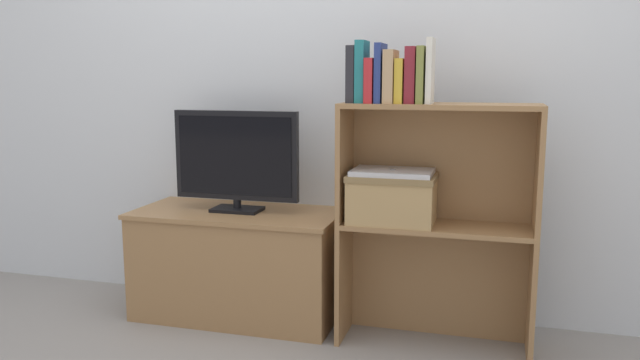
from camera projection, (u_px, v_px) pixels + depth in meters
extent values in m
plane|color=gray|center=(311.00, 344.00, 2.60)|extent=(16.00, 16.00, 0.00)
cube|color=silver|center=(340.00, 54.00, 2.85)|extent=(10.00, 0.05, 2.40)
cube|color=olive|center=(239.00, 265.00, 2.88)|extent=(0.92, 0.44, 0.48)
cube|color=olive|center=(237.00, 213.00, 2.84)|extent=(0.94, 0.46, 0.02)
cube|color=black|center=(237.00, 209.00, 2.83)|extent=(0.22, 0.14, 0.01)
cylinder|color=black|center=(237.00, 203.00, 2.83)|extent=(0.04, 0.04, 0.04)
cube|color=black|center=(236.00, 155.00, 2.79)|extent=(0.58, 0.04, 0.40)
cube|color=black|center=(234.00, 156.00, 2.78)|extent=(0.54, 0.00, 0.35)
cube|color=olive|center=(344.00, 277.00, 2.65)|extent=(0.02, 0.27, 0.51)
cube|color=olive|center=(532.00, 294.00, 2.45)|extent=(0.02, 0.27, 0.51)
cube|color=olive|center=(437.00, 276.00, 2.67)|extent=(0.74, 0.02, 0.51)
cube|color=olive|center=(436.00, 227.00, 2.51)|extent=(0.74, 0.27, 0.02)
cube|color=olive|center=(345.00, 161.00, 2.57)|extent=(0.02, 0.27, 0.48)
cube|color=olive|center=(539.00, 169.00, 2.37)|extent=(0.02, 0.27, 0.48)
cube|color=olive|center=(441.00, 161.00, 2.59)|extent=(0.74, 0.02, 0.48)
cube|color=olive|center=(440.00, 106.00, 2.43)|extent=(0.74, 0.27, 0.02)
cube|color=#232328|center=(353.00, 74.00, 2.48)|extent=(0.03, 0.12, 0.22)
cube|color=#1E7075|center=(362.00, 72.00, 2.46)|extent=(0.04, 0.12, 0.24)
cube|color=#B22328|center=(372.00, 81.00, 2.46)|extent=(0.03, 0.16, 0.17)
cube|color=navy|center=(381.00, 73.00, 2.45)|extent=(0.03, 0.15, 0.23)
cube|color=tan|center=(391.00, 77.00, 2.44)|extent=(0.04, 0.16, 0.21)
cube|color=gold|center=(401.00, 81.00, 2.43)|extent=(0.03, 0.14, 0.17)
cube|color=maroon|center=(411.00, 75.00, 2.41)|extent=(0.04, 0.13, 0.22)
cube|color=olive|center=(422.00, 75.00, 2.40)|extent=(0.03, 0.15, 0.22)
cube|color=silver|center=(430.00, 71.00, 2.39)|extent=(0.02, 0.14, 0.25)
cube|color=tan|center=(392.00, 199.00, 2.53)|extent=(0.34, 0.23, 0.20)
cube|color=olive|center=(393.00, 177.00, 2.51)|extent=(0.35, 0.23, 0.02)
cube|color=#BCBCC1|center=(393.00, 172.00, 2.51)|extent=(0.32, 0.22, 0.02)
cylinder|color=#99999E|center=(393.00, 169.00, 2.51)|extent=(0.02, 0.02, 0.00)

